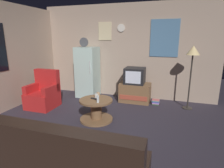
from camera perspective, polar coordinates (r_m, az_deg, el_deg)
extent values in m
plane|color=#2D2833|center=(3.70, -5.42, -14.60)|extent=(12.00, 12.00, 0.00)
cube|color=tan|center=(5.59, 4.26, 9.86)|extent=(5.20, 0.10, 2.71)
cube|color=teal|center=(5.36, 15.86, 13.41)|extent=(0.76, 0.02, 1.00)
cube|color=beige|center=(5.70, -2.18, 15.95)|extent=(0.40, 0.02, 0.52)
cylinder|color=silver|center=(5.56, 2.84, 16.89)|extent=(0.22, 0.03, 0.22)
cube|color=silver|center=(5.67, -7.52, 3.64)|extent=(0.60, 0.60, 1.50)
cylinder|color=silver|center=(5.27, -6.82, 5.07)|extent=(0.02, 0.02, 0.36)
cylinder|color=#4C4C51|center=(5.52, -8.66, 12.63)|extent=(0.26, 0.04, 0.26)
cube|color=brown|center=(5.27, 7.11, -2.60)|extent=(0.84, 0.52, 0.53)
cube|color=#AD4733|center=(5.04, 6.51, -4.30)|extent=(0.76, 0.01, 0.13)
cube|color=black|center=(5.15, 7.04, 2.58)|extent=(0.54, 0.50, 0.44)
cube|color=silver|center=(4.91, 6.49, 2.01)|extent=(0.41, 0.01, 0.33)
cylinder|color=#332D28|center=(5.18, 22.16, -6.86)|extent=(0.24, 0.24, 0.02)
cylinder|color=#332D28|center=(4.99, 22.90, 0.58)|extent=(0.04, 0.04, 1.40)
cone|color=#F2D18C|center=(4.88, 23.79, 9.52)|extent=(0.32, 0.32, 0.22)
cylinder|color=brown|center=(4.19, -4.82, -10.68)|extent=(0.72, 0.72, 0.04)
cylinder|color=brown|center=(4.10, -4.89, -7.92)|extent=(0.24, 0.24, 0.44)
cylinder|color=brown|center=(4.03, -4.95, -5.05)|extent=(0.72, 0.72, 0.04)
cylinder|color=silver|center=(3.81, -4.38, -4.65)|extent=(0.05, 0.05, 0.15)
cylinder|color=silver|center=(4.11, -4.83, -3.69)|extent=(0.08, 0.08, 0.09)
cylinder|color=tan|center=(4.22, -4.27, -3.21)|extent=(0.08, 0.08, 0.09)
cube|color=black|center=(4.05, -5.58, -4.49)|extent=(0.16, 0.08, 0.02)
cube|color=red|center=(5.14, -20.62, -4.62)|extent=(0.68, 0.68, 0.40)
cube|color=red|center=(5.21, -19.33, 1.24)|extent=(0.68, 0.16, 0.56)
cube|color=red|center=(5.23, -23.31, -1.12)|extent=(0.12, 0.60, 0.20)
cube|color=red|center=(4.89, -18.34, -1.69)|extent=(0.12, 0.60, 0.20)
cube|color=black|center=(2.04, -15.81, -19.71)|extent=(1.70, 0.20, 0.52)
cube|color=#406E36|center=(5.21, 13.28, -5.98)|extent=(0.17, 0.14, 0.03)
cube|color=#C175C9|center=(5.20, 13.29, -5.72)|extent=(0.19, 0.15, 0.02)
cube|color=#5C86AE|center=(5.20, 13.31, -5.49)|extent=(0.18, 0.13, 0.02)
cube|color=#5B5BCB|center=(5.19, 13.32, -5.25)|extent=(0.20, 0.15, 0.03)
cube|color=#559A9A|center=(5.18, 13.34, -5.01)|extent=(0.19, 0.17, 0.02)
cube|color=#C86364|center=(5.17, 13.35, -4.80)|extent=(0.19, 0.14, 0.02)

